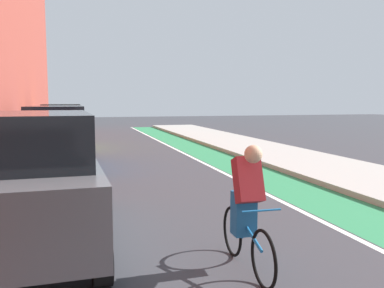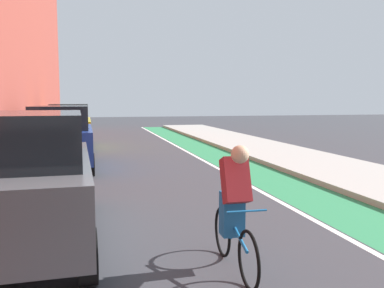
{
  "view_description": "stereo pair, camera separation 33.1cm",
  "coord_description": "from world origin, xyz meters",
  "px_view_note": "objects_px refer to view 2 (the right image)",
  "views": [
    {
      "loc": [
        -2.1,
        3.28,
        2.16
      ],
      "look_at": [
        0.47,
        12.47,
        1.14
      ],
      "focal_mm": 38.71,
      "sensor_mm": 36.0,
      "label": 1
    },
    {
      "loc": [
        -1.78,
        3.2,
        2.16
      ],
      "look_at": [
        0.47,
        12.47,
        1.14
      ],
      "focal_mm": 38.71,
      "sensor_mm": 36.0,
      "label": 2
    }
  ],
  "objects_px": {
    "parked_suv_yellow_cab": "(70,125)",
    "parked_suv_gray": "(28,176)",
    "cyclist_mid": "(234,205)",
    "parked_suv_blue": "(61,137)"
  },
  "relations": [
    {
      "from": "parked_suv_yellow_cab",
      "to": "parked_suv_gray",
      "type": "bearing_deg",
      "value": -89.99
    },
    {
      "from": "cyclist_mid",
      "to": "parked_suv_blue",
      "type": "bearing_deg",
      "value": 106.91
    },
    {
      "from": "parked_suv_blue",
      "to": "cyclist_mid",
      "type": "distance_m",
      "value": 9.13
    },
    {
      "from": "parked_suv_yellow_cab",
      "to": "cyclist_mid",
      "type": "bearing_deg",
      "value": -79.74
    },
    {
      "from": "parked_suv_blue",
      "to": "parked_suv_gray",
      "type": "bearing_deg",
      "value": -89.99
    },
    {
      "from": "parked_suv_blue",
      "to": "parked_suv_yellow_cab",
      "type": "bearing_deg",
      "value": 90.0
    },
    {
      "from": "parked_suv_blue",
      "to": "parked_suv_yellow_cab",
      "type": "xyz_separation_m",
      "value": [
        -0.0,
        5.94,
        0.0
      ]
    },
    {
      "from": "parked_suv_gray",
      "to": "parked_suv_yellow_cab",
      "type": "height_order",
      "value": "same"
    },
    {
      "from": "parked_suv_yellow_cab",
      "to": "cyclist_mid",
      "type": "distance_m",
      "value": 14.92
    },
    {
      "from": "cyclist_mid",
      "to": "parked_suv_gray",
      "type": "bearing_deg",
      "value": 146.92
    }
  ]
}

